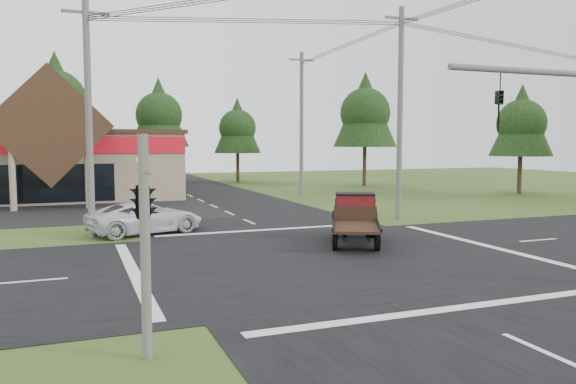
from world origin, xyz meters
name	(u,v)px	position (x,y,z in m)	size (l,w,h in m)	color
ground	(329,258)	(0.00, 0.00, 0.00)	(120.00, 120.00, 0.00)	#334C1B
road_ns	(329,257)	(0.00, 0.00, 0.01)	(12.00, 120.00, 0.02)	black
road_ew	(329,257)	(0.00, 0.00, 0.01)	(120.00, 12.00, 0.02)	black
traffic_signal_corner	(143,179)	(-7.50, -7.32, 3.52)	(0.53, 2.48, 4.40)	#595651
utility_pole_nw	(89,117)	(-8.00, 8.00, 5.39)	(2.00, 0.30, 10.50)	#595651
utility_pole_ne	(400,112)	(8.00, 8.00, 5.89)	(2.00, 0.30, 11.50)	#595651
utility_pole_n	(302,123)	(8.00, 22.00, 5.74)	(2.00, 0.30, 11.20)	#595651
tree_row_c	(56,97)	(-10.00, 41.00, 8.72)	(7.28, 7.28, 13.13)	#332316
tree_row_d	(159,113)	(0.00, 42.00, 7.38)	(6.16, 6.16, 11.11)	#332316
tree_row_e	(237,126)	(8.00, 40.00, 6.03)	(5.04, 5.04, 9.09)	#332316
tree_side_ne	(365,110)	(18.00, 30.00, 7.38)	(6.16, 6.16, 11.11)	#332316
tree_side_e_near	(522,121)	(26.00, 18.00, 6.03)	(5.04, 5.04, 9.09)	#332316
antique_flatbed_truck	(355,219)	(2.24, 2.18, 1.05)	(1.91, 5.01, 2.09)	#550C0D
white_pickup	(146,218)	(-5.61, 8.24, 0.74)	(2.46, 5.34, 1.48)	silver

